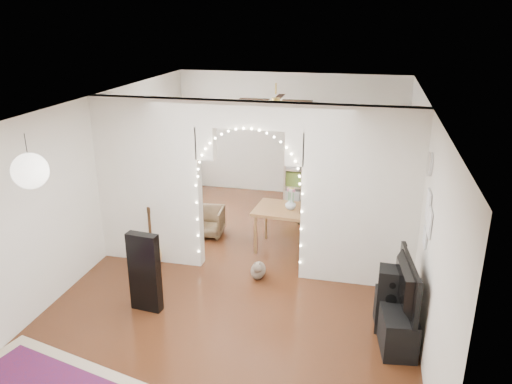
% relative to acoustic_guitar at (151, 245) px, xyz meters
% --- Properties ---
extents(floor, '(7.50, 7.50, 0.00)m').
position_rel_acoustic_guitar_xyz_m(floor, '(1.58, 0.25, -0.38)').
color(floor, black).
rests_on(floor, ground).
extents(ceiling, '(5.00, 7.50, 0.02)m').
position_rel_acoustic_guitar_xyz_m(ceiling, '(1.58, 0.25, 2.32)').
color(ceiling, white).
rests_on(ceiling, wall_back).
extents(wall_back, '(5.00, 0.02, 2.70)m').
position_rel_acoustic_guitar_xyz_m(wall_back, '(1.58, 4.00, 0.97)').
color(wall_back, silver).
rests_on(wall_back, floor).
extents(wall_front, '(5.00, 0.02, 2.70)m').
position_rel_acoustic_guitar_xyz_m(wall_front, '(1.58, -3.50, 0.97)').
color(wall_front, silver).
rests_on(wall_front, floor).
extents(wall_left, '(0.02, 7.50, 2.70)m').
position_rel_acoustic_guitar_xyz_m(wall_left, '(-0.92, 0.25, 0.97)').
color(wall_left, silver).
rests_on(wall_left, floor).
extents(wall_right, '(0.02, 7.50, 2.70)m').
position_rel_acoustic_guitar_xyz_m(wall_right, '(4.08, 0.25, 0.97)').
color(wall_right, silver).
rests_on(wall_right, floor).
extents(divider_wall, '(5.00, 0.20, 2.70)m').
position_rel_acoustic_guitar_xyz_m(divider_wall, '(1.58, 0.25, 1.05)').
color(divider_wall, silver).
rests_on(divider_wall, floor).
extents(fairy_lights, '(1.64, 0.04, 1.60)m').
position_rel_acoustic_guitar_xyz_m(fairy_lights, '(1.58, 0.12, 1.17)').
color(fairy_lights, '#FFEABF').
rests_on(fairy_lights, divider_wall).
extents(window, '(0.04, 1.20, 1.40)m').
position_rel_acoustic_guitar_xyz_m(window, '(-0.89, 2.05, 1.12)').
color(window, white).
rests_on(window, wall_left).
extents(wall_clock, '(0.03, 0.31, 0.31)m').
position_rel_acoustic_guitar_xyz_m(wall_clock, '(4.06, -0.35, 1.72)').
color(wall_clock, white).
rests_on(wall_clock, wall_right).
extents(picture_frames, '(0.02, 0.50, 0.70)m').
position_rel_acoustic_guitar_xyz_m(picture_frames, '(4.06, -0.75, 1.12)').
color(picture_frames, white).
rests_on(picture_frames, wall_right).
extents(paper_lantern, '(0.40, 0.40, 0.40)m').
position_rel_acoustic_guitar_xyz_m(paper_lantern, '(-0.32, -2.15, 1.87)').
color(paper_lantern, white).
rests_on(paper_lantern, ceiling).
extents(ceiling_fan, '(1.10, 1.10, 0.30)m').
position_rel_acoustic_guitar_xyz_m(ceiling_fan, '(1.58, 2.25, 2.02)').
color(ceiling_fan, gold).
rests_on(ceiling_fan, ceiling).
extents(guitar_case, '(0.45, 0.19, 1.14)m').
position_rel_acoustic_guitar_xyz_m(guitar_case, '(0.45, -1.19, 0.19)').
color(guitar_case, black).
rests_on(guitar_case, floor).
extents(acoustic_guitar, '(0.37, 0.25, 0.86)m').
position_rel_acoustic_guitar_xyz_m(acoustic_guitar, '(0.00, 0.00, 0.00)').
color(acoustic_guitar, tan).
rests_on(acoustic_guitar, floor).
extents(tabby_cat, '(0.29, 0.54, 0.36)m').
position_rel_acoustic_guitar_xyz_m(tabby_cat, '(1.77, -0.02, -0.23)').
color(tabby_cat, brown).
rests_on(tabby_cat, floor).
extents(floor_speaker, '(0.35, 0.32, 0.88)m').
position_rel_acoustic_guitar_xyz_m(floor_speaker, '(3.71, -0.94, 0.06)').
color(floor_speaker, black).
rests_on(floor_speaker, floor).
extents(media_console, '(0.53, 1.04, 0.50)m').
position_rel_acoustic_guitar_xyz_m(media_console, '(3.78, -1.13, -0.13)').
color(media_console, black).
rests_on(media_console, floor).
extents(tv, '(0.28, 1.08, 0.62)m').
position_rel_acoustic_guitar_xyz_m(tv, '(3.78, -1.13, 0.43)').
color(tv, black).
rests_on(tv, media_console).
extents(bookcase, '(1.57, 0.57, 1.58)m').
position_rel_acoustic_guitar_xyz_m(bookcase, '(2.37, 3.33, 0.41)').
color(bookcase, '#C6AB8F').
rests_on(bookcase, floor).
extents(dining_table, '(1.26, 0.89, 0.76)m').
position_rel_acoustic_guitar_xyz_m(dining_table, '(2.08, 1.09, 0.30)').
color(dining_table, brown).
rests_on(dining_table, floor).
extents(flower_vase, '(0.20, 0.20, 0.19)m').
position_rel_acoustic_guitar_xyz_m(flower_vase, '(2.08, 1.09, 0.47)').
color(flower_vase, silver).
rests_on(flower_vase, dining_table).
extents(dining_chair_left, '(0.62, 0.63, 0.53)m').
position_rel_acoustic_guitar_xyz_m(dining_chair_left, '(0.50, 1.35, -0.11)').
color(dining_chair_left, brown).
rests_on(dining_chair_left, floor).
extents(dining_chair_right, '(0.58, 0.59, 0.45)m').
position_rel_acoustic_guitar_xyz_m(dining_chair_right, '(2.31, 2.36, -0.15)').
color(dining_chair_right, brown).
rests_on(dining_chair_right, floor).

